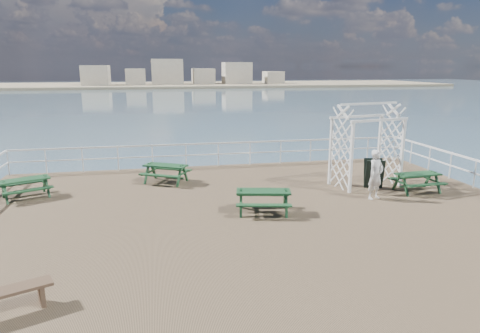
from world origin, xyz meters
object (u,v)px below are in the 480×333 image
picnic_table_d (263,197)px  flat_bench_far (3,297)px  trellis_arbor (366,149)px  picnic_table_b (166,170)px  picnic_table_a (25,184)px  picnic_table_c (417,178)px  person (376,175)px

picnic_table_d → flat_bench_far: picnic_table_d is taller
picnic_table_d → trellis_arbor: (4.59, 2.31, 0.88)m
trellis_arbor → picnic_table_b: bearing=154.4°
picnic_table_a → picnic_table_c: bearing=-32.8°
trellis_arbor → picnic_table_a: bearing=164.7°
picnic_table_a → trellis_arbor: (12.27, -0.82, 0.91)m
picnic_table_c → trellis_arbor: size_ratio=0.53×
picnic_table_a → picnic_table_d: size_ratio=1.02×
picnic_table_b → trellis_arbor: (7.45, -1.87, 0.88)m
flat_bench_far → person: person is taller
picnic_table_d → person: 4.17m
picnic_table_a → person: bearing=-36.4°
picnic_table_a → picnic_table_c: size_ratio=1.18×
picnic_table_d → flat_bench_far: bearing=-130.8°
picnic_table_c → trellis_arbor: (-1.45, 1.19, 0.90)m
person → trellis_arbor: bearing=53.1°
picnic_table_a → picnic_table_c: (13.73, -2.00, 0.01)m
picnic_table_d → trellis_arbor: trellis_arbor is taller
picnic_table_a → picnic_table_b: size_ratio=0.93×
picnic_table_b → picnic_table_d: picnic_table_d is taller
person → picnic_table_b: bearing=132.2°
flat_bench_far → trellis_arbor: size_ratio=0.54×
picnic_table_a → picnic_table_c: 13.87m
picnic_table_a → flat_bench_far: size_ratio=1.15×
picnic_table_c → flat_bench_far: size_ratio=0.98×
picnic_table_b → flat_bench_far: (-3.19, -8.73, -0.16)m
trellis_arbor → flat_bench_far: bearing=-158.7°
picnic_table_b → person: 7.82m
person → picnic_table_d: bearing=168.1°
picnic_table_c → flat_bench_far: picnic_table_c is taller
picnic_table_a → trellis_arbor: size_ratio=0.62×
picnic_table_b → trellis_arbor: 7.73m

